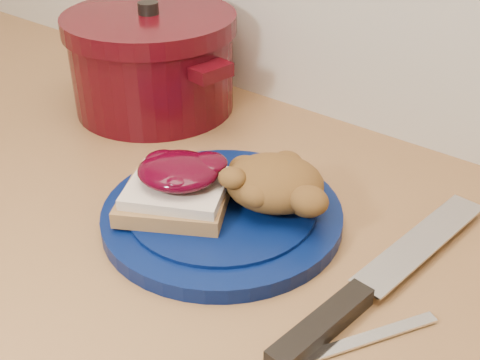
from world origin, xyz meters
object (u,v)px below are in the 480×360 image
Objects in this scene: butter_knife at (359,341)px; dutch_oven at (152,61)px; chef_knife at (352,301)px; pepper_grinder at (113,43)px; plate at (222,215)px.

dutch_oven reaches higher than butter_knife.
chef_knife is at bearing -23.31° from dutch_oven.
pepper_grinder is at bearing 95.95° from butter_knife.
plate is 0.19m from chef_knife.
pepper_grinder is at bearing 74.28° from chef_knife.
plate is 0.47m from pepper_grinder.
chef_knife is 0.65m from pepper_grinder.
dutch_oven reaches higher than plate.
butter_knife is at bearing -17.02° from plate.
butter_knife is (0.03, -0.03, -0.01)m from chef_knife.
plate is at bearing -31.26° from dutch_oven.
plate is 0.33m from dutch_oven.
chef_knife reaches higher than butter_knife.
dutch_oven is at bearing 148.74° from plate.
plate is 2.19× the size of pepper_grinder.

